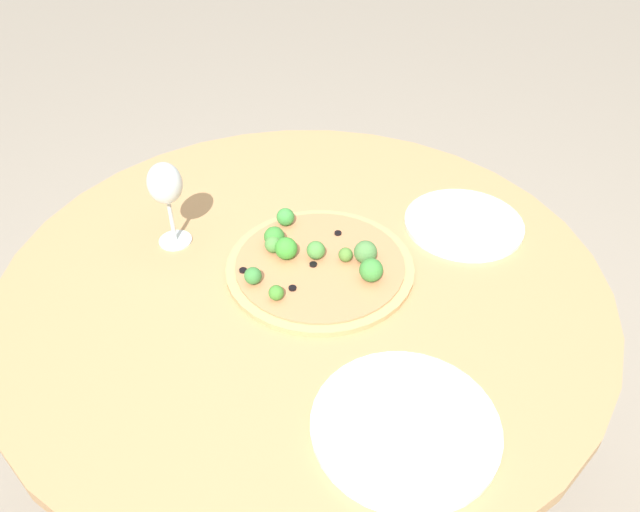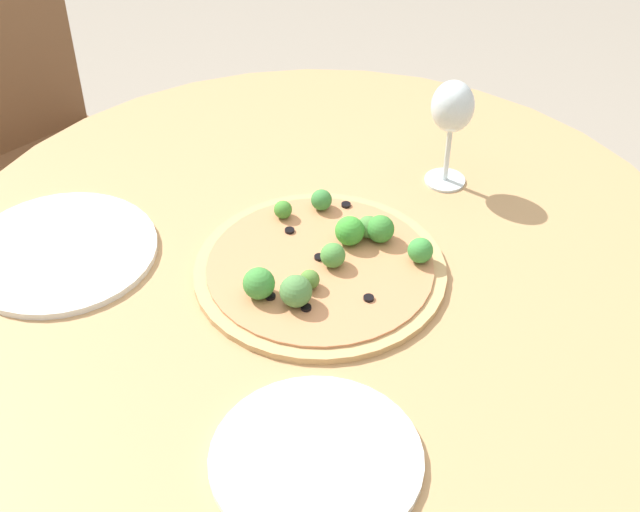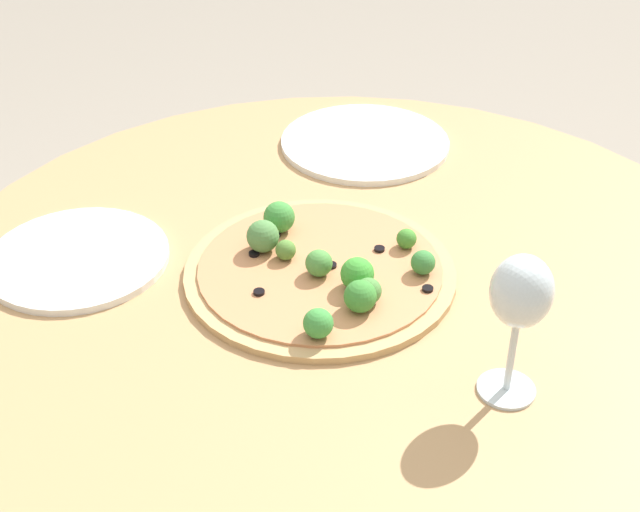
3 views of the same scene
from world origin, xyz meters
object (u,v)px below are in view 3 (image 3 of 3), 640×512
(wine_glass, at_px, (521,297))
(plate_far, at_px, (78,258))
(pizza, at_px, (321,269))
(plate_near, at_px, (365,142))

(wine_glass, bearing_deg, plate_far, 112.12)
(pizza, distance_m, wine_glass, 0.31)
(wine_glass, relative_size, plate_near, 0.64)
(pizza, distance_m, plate_near, 0.37)
(plate_far, bearing_deg, plate_near, -2.36)
(plate_near, bearing_deg, plate_far, 177.64)
(pizza, xyz_separation_m, plate_far, (-0.21, 0.24, -0.01))
(wine_glass, height_order, plate_near, wine_glass)
(wine_glass, xyz_separation_m, plate_near, (0.29, 0.51, -0.12))
(pizza, bearing_deg, plate_near, 36.50)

